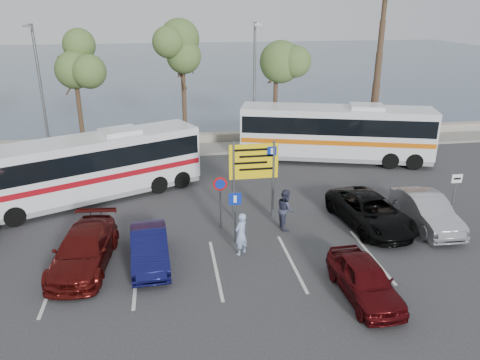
{
  "coord_description": "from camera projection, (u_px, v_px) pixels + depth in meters",
  "views": [
    {
      "loc": [
        -2.72,
        -16.0,
        9.23
      ],
      "look_at": [
        0.36,
        3.0,
        1.94
      ],
      "focal_mm": 35.0,
      "sensor_mm": 36.0,
      "label": 1
    }
  ],
  "objects": [
    {
      "name": "ground",
      "position": [
        243.0,
        253.0,
        18.45
      ],
      "size": [
        120.0,
        120.0,
        0.0
      ],
      "primitive_type": "plane",
      "color": "#2F2F31",
      "rests_on": "ground"
    },
    {
      "name": "tree_mid",
      "position": [
        182.0,
        48.0,
        28.79
      ],
      "size": [
        3.2,
        3.2,
        8.0
      ],
      "color": "#382619",
      "rests_on": "kerb_strip"
    },
    {
      "name": "sign_taxi",
      "position": [
        455.0,
        191.0,
        20.79
      ],
      "size": [
        0.5,
        0.07,
        2.2
      ],
      "color": "slate",
      "rests_on": "ground"
    },
    {
      "name": "seawall",
      "position": [
        206.0,
        138.0,
        33.11
      ],
      "size": [
        48.0,
        0.8,
        0.6
      ],
      "primitive_type": "cube",
      "color": "gray",
      "rests_on": "ground"
    },
    {
      "name": "coach_bus_left",
      "position": [
        91.0,
        170.0,
        22.92
      ],
      "size": [
        10.88,
        6.68,
        3.4
      ],
      "color": "silver",
      "rests_on": "ground"
    },
    {
      "name": "street_lamp_right",
      "position": [
        255.0,
        81.0,
        29.75
      ],
      "size": [
        0.45,
        1.15,
        8.01
      ],
      "color": "slate",
      "rests_on": "kerb_strip"
    },
    {
      "name": "car_red",
      "position": [
        365.0,
        279.0,
        15.51
      ],
      "size": [
        1.65,
        3.85,
        1.3
      ],
      "primitive_type": "imported",
      "rotation": [
        0.0,
        0.0,
        0.03
      ],
      "color": "#4E0B0E",
      "rests_on": "ground"
    },
    {
      "name": "car_blue",
      "position": [
        150.0,
        248.0,
        17.51
      ],
      "size": [
        1.54,
        3.92,
        1.27
      ],
      "primitive_type": "imported",
      "rotation": [
        0.0,
        0.0,
        0.05
      ],
      "color": "#0E1045",
      "rests_on": "ground"
    },
    {
      "name": "sea",
      "position": [
        180.0,
        65.0,
        73.83
      ],
      "size": [
        140.0,
        140.0,
        0.0
      ],
      "primitive_type": "plane",
      "color": "#465970",
      "rests_on": "ground"
    },
    {
      "name": "sign_no_stop",
      "position": [
        220.0,
        194.0,
        20.01
      ],
      "size": [
        0.6,
        0.08,
        2.35
      ],
      "color": "slate",
      "rests_on": "ground"
    },
    {
      "name": "kerb_strip",
      "position": [
        209.0,
        149.0,
        31.35
      ],
      "size": [
        44.0,
        2.4,
        0.15
      ],
      "primitive_type": "cube",
      "color": "gray",
      "rests_on": "ground"
    },
    {
      "name": "suv_black",
      "position": [
        370.0,
        211.0,
        20.47
      ],
      "size": [
        2.82,
        5.17,
        1.37
      ],
      "primitive_type": "imported",
      "rotation": [
        0.0,
        0.0,
        0.11
      ],
      "color": "black",
      "rests_on": "ground"
    },
    {
      "name": "tree_left",
      "position": [
        74.0,
        61.0,
        28.05
      ],
      "size": [
        3.2,
        3.2,
        7.2
      ],
      "color": "#382619",
      "rests_on": "kerb_strip"
    },
    {
      "name": "sign_parking",
      "position": [
        235.0,
        211.0,
        18.63
      ],
      "size": [
        0.5,
        0.07,
        2.25
      ],
      "color": "slate",
      "rests_on": "ground"
    },
    {
      "name": "car_maroon",
      "position": [
        84.0,
        250.0,
        17.3
      ],
      "size": [
        2.42,
        4.93,
        1.38
      ],
      "primitive_type": "imported",
      "rotation": [
        0.0,
        0.0,
        -0.11
      ],
      "color": "#530F0D",
      "rests_on": "ground"
    },
    {
      "name": "lane_markings",
      "position": [
        217.0,
        268.0,
        17.36
      ],
      "size": [
        12.02,
        4.2,
        0.01
      ],
      "primitive_type": null,
      "color": "silver",
      "rests_on": "ground"
    },
    {
      "name": "street_lamp_left",
      "position": [
        40.0,
        86.0,
        27.81
      ],
      "size": [
        0.45,
        1.15,
        8.01
      ],
      "color": "slate",
      "rests_on": "kerb_strip"
    },
    {
      "name": "car_silver_b",
      "position": [
        426.0,
        211.0,
        20.42
      ],
      "size": [
        1.66,
        4.41,
        1.44
      ],
      "primitive_type": "imported",
      "rotation": [
        0.0,
        0.0,
        -0.03
      ],
      "color": "#9A9A9F",
      "rests_on": "ground"
    },
    {
      "name": "coach_bus_right",
      "position": [
        335.0,
        135.0,
        28.67
      ],
      "size": [
        11.71,
        5.6,
        3.58
      ],
      "color": "silver",
      "rests_on": "ground"
    },
    {
      "name": "direction_sign",
      "position": [
        254.0,
        167.0,
        20.69
      ],
      "size": [
        2.2,
        0.12,
        3.6
      ],
      "color": "slate",
      "rests_on": "ground"
    },
    {
      "name": "pedestrian_near",
      "position": [
        241.0,
        234.0,
        18.09
      ],
      "size": [
        0.75,
        0.73,
        1.73
      ],
      "primitive_type": "imported",
      "rotation": [
        0.0,
        0.0,
        3.88
      ],
      "color": "#92ABD4",
      "rests_on": "ground"
    },
    {
      "name": "tree_right",
      "position": [
        277.0,
        54.0,
        29.86
      ],
      "size": [
        3.2,
        3.2,
        7.4
      ],
      "color": "#382619",
      "rests_on": "kerb_strip"
    },
    {
      "name": "pedestrian_far",
      "position": [
        285.0,
        209.0,
        20.21
      ],
      "size": [
        0.68,
        0.87,
        1.79
      ],
      "primitive_type": "imported",
      "rotation": [
        0.0,
        0.0,
        1.57
      ],
      "color": "#353850",
      "rests_on": "ground"
    }
  ]
}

